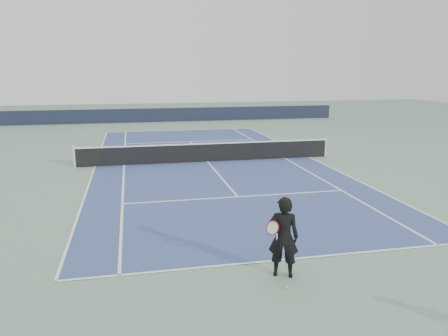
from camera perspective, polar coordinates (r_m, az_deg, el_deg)
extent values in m
plane|color=slate|center=(22.07, -2.17, 0.82)|extent=(80.00, 80.00, 0.00)
cube|color=#34497B|center=(22.07, -2.17, 0.83)|extent=(10.97, 23.77, 0.01)
cylinder|color=silver|center=(21.82, -18.98, 1.42)|extent=(0.10, 0.10, 1.07)
cylinder|color=silver|center=(23.89, 13.13, 2.72)|extent=(0.10, 0.10, 1.07)
cube|color=black|center=(21.98, -2.18, 1.99)|extent=(12.80, 0.03, 0.90)
cube|color=white|center=(21.89, -2.19, 3.20)|extent=(12.80, 0.04, 0.06)
cube|color=black|center=(39.53, -6.70, 6.92)|extent=(30.00, 0.25, 1.20)
imported|color=black|center=(9.90, 7.77, -8.90)|extent=(0.84, 0.73, 1.86)
torus|color=maroon|center=(9.68, 6.34, -7.78)|extent=(0.34, 0.18, 0.36)
cylinder|color=white|center=(9.68, 6.34, -7.78)|extent=(0.29, 0.14, 0.32)
cylinder|color=white|center=(9.83, 6.92, -9.08)|extent=(0.08, 0.13, 0.27)
sphere|color=#CDE42E|center=(9.72, 8.14, -15.13)|extent=(0.07, 0.07, 0.07)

